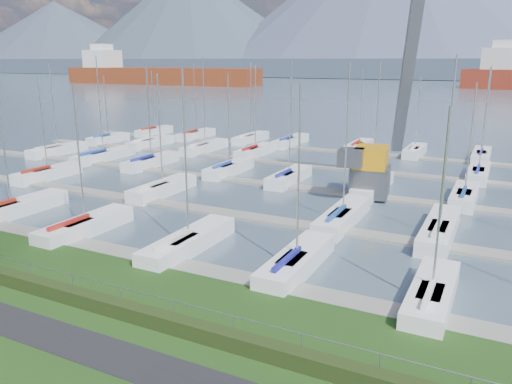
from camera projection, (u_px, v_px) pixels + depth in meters
The scene contains 10 objects.
path at pixel (90, 348), 20.21m from camera, with size 160.00×2.00×0.04m, color black.
water at pixel (480, 84), 247.42m from camera, with size 800.00×540.00×0.20m, color #475868.
hedge at pixel (132, 312), 22.37m from camera, with size 80.00×0.70×0.70m, color #223011.
fence at pixel (137, 291), 22.50m from camera, with size 0.04×0.04×80.00m, color gray.
foothill at pixel (488, 69), 306.22m from camera, with size 900.00×80.00×12.00m, color #3F4B5C.
mountains at pixel (511, 9), 357.02m from camera, with size 1190.00×360.00×115.00m.
docks at pixel (325, 191), 45.31m from camera, with size 90.00×41.60×0.25m.
crane at pixel (382, 132), 42.80m from camera, with size 6.30×13.22×22.35m.
cargo_ship_west at pixel (153, 76), 244.01m from camera, with size 100.93×22.25×21.50m.
sailboat_fleet at pixel (317, 125), 46.90m from camera, with size 75.20×49.54×12.78m.
Camera 1 is at (14.06, -15.97, 11.32)m, focal length 35.00 mm.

